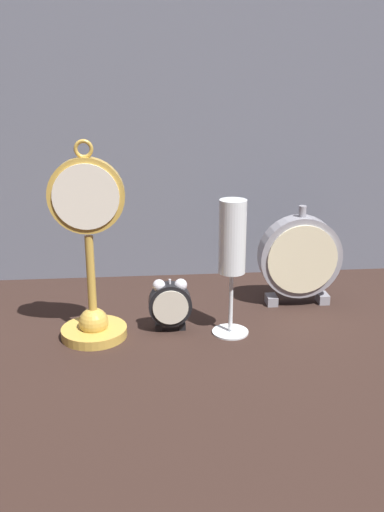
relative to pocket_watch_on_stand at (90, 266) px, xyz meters
name	(u,v)px	position (x,y,z in m)	size (l,w,h in m)	color
ground_plane	(196,339)	(0.17, -0.03, -0.13)	(4.00, 4.00, 0.00)	black
fabric_backdrop_drape	(181,135)	(0.17, 0.30, 0.18)	(1.45, 0.01, 0.61)	slate
pocket_watch_on_stand	(90,266)	(0.00, 0.00, 0.00)	(0.12, 0.11, 0.33)	gold
alarm_clock_twin_bell	(170,302)	(0.13, 0.01, -0.08)	(0.07, 0.03, 0.09)	black
mantel_clock_silver	(300,257)	(0.38, 0.11, -0.03)	(0.16, 0.04, 0.19)	gray
champagne_flute	(232,247)	(0.23, -0.01, 0.03)	(0.06, 0.06, 0.23)	silver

